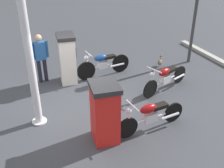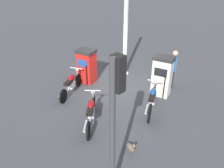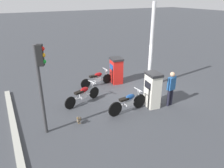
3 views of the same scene
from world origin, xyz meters
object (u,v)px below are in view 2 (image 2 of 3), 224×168
(fuel_pump_far, at_px, (162,76))
(motorcycle_near_pump, at_px, (71,84))
(fuel_pump_near, at_px, (87,66))
(wandering_duck, at_px, (131,147))
(motorcycle_far_pump, at_px, (152,99))
(motorcycle_extra, at_px, (91,111))
(roadside_traffic_light, at_px, (115,107))
(attendant_person, at_px, (174,67))
(canopy_support_pole, at_px, (126,29))

(fuel_pump_far, relative_size, motorcycle_near_pump, 0.84)
(fuel_pump_near, height_order, wandering_duck, fuel_pump_near)
(fuel_pump_near, distance_m, motorcycle_near_pump, 1.25)
(motorcycle_far_pump, height_order, wandering_duck, motorcycle_far_pump)
(fuel_pump_far, xyz_separation_m, motorcycle_near_pump, (1.20, -3.48, -0.40))
(motorcycle_extra, height_order, roadside_traffic_light, roadside_traffic_light)
(fuel_pump_far, bearing_deg, fuel_pump_near, -90.00)
(motorcycle_far_pump, xyz_separation_m, attendant_person, (-2.05, 0.45, 0.49))
(roadside_traffic_light, bearing_deg, attendant_person, 173.70)
(fuel_pump_far, height_order, motorcycle_near_pump, fuel_pump_far)
(fuel_pump_near, bearing_deg, wandering_duck, 41.12)
(motorcycle_far_pump, height_order, motorcycle_extra, motorcycle_far_pump)
(motorcycle_extra, height_order, canopy_support_pole, canopy_support_pole)
(motorcycle_extra, bearing_deg, motorcycle_far_pump, 129.50)
(attendant_person, bearing_deg, motorcycle_extra, -32.25)
(motorcycle_extra, bearing_deg, roadside_traffic_light, 37.27)
(motorcycle_far_pump, xyz_separation_m, roadside_traffic_light, (3.55, -0.17, 1.87))
(motorcycle_far_pump, xyz_separation_m, canopy_support_pole, (-2.63, -1.89, 1.75))
(motorcycle_far_pump, height_order, canopy_support_pole, canopy_support_pole)
(motorcycle_far_pump, relative_size, roadside_traffic_light, 0.60)
(motorcycle_near_pump, relative_size, motorcycle_far_pump, 0.98)
(fuel_pump_near, xyz_separation_m, attendant_person, (-0.81, 3.68, 0.19))
(attendant_person, xyz_separation_m, roadside_traffic_light, (5.60, -0.62, 1.38))
(fuel_pump_far, height_order, canopy_support_pole, canopy_support_pole)
(fuel_pump_far, height_order, roadside_traffic_light, roadside_traffic_light)
(wandering_duck, bearing_deg, motorcycle_far_pump, 176.85)
(motorcycle_far_pump, distance_m, motorcycle_extra, 2.28)
(motorcycle_near_pump, distance_m, attendant_person, 4.35)
(canopy_support_pole, bearing_deg, fuel_pump_far, 55.17)
(motorcycle_far_pump, bearing_deg, canopy_support_pole, -144.36)
(motorcycle_near_pump, bearing_deg, motorcycle_extra, 46.98)
(roadside_traffic_light, height_order, canopy_support_pole, canopy_support_pole)
(fuel_pump_near, distance_m, fuel_pump_far, 3.34)
(motorcycle_near_pump, distance_m, roadside_traffic_light, 5.17)
(motorcycle_near_pump, relative_size, attendant_person, 1.19)
(fuel_pump_near, distance_m, canopy_support_pole, 2.41)
(wandering_duck, height_order, canopy_support_pole, canopy_support_pole)
(wandering_duck, bearing_deg, attendant_person, 172.46)
(wandering_duck, relative_size, canopy_support_pole, 0.09)
(motorcycle_near_pump, bearing_deg, fuel_pump_far, 108.95)
(motorcycle_near_pump, bearing_deg, wandering_duck, 53.98)
(fuel_pump_far, xyz_separation_m, motorcycle_far_pump, (1.24, -0.11, -0.38))
(fuel_pump_near, height_order, roadside_traffic_light, roadside_traffic_light)
(fuel_pump_near, bearing_deg, fuel_pump_far, 90.00)
(fuel_pump_far, distance_m, motorcycle_far_pump, 1.30)
(motorcycle_near_pump, bearing_deg, motorcycle_far_pump, 89.19)
(fuel_pump_near, distance_m, motorcycle_extra, 3.08)
(canopy_support_pole, bearing_deg, motorcycle_near_pump, -29.81)
(attendant_person, bearing_deg, motorcycle_near_pump, -62.31)
(fuel_pump_near, xyz_separation_m, canopy_support_pole, (-1.39, 1.34, 1.45))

